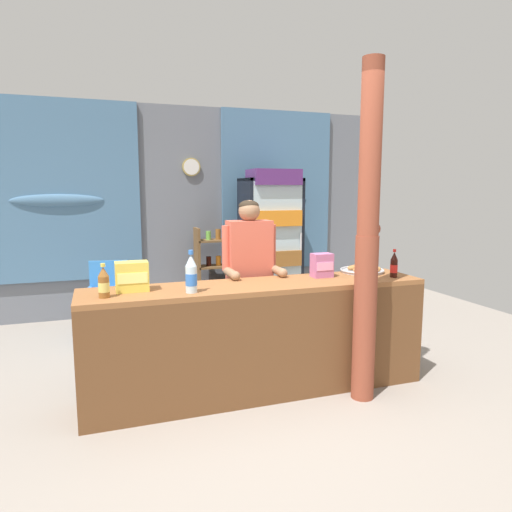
% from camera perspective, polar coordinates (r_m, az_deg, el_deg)
% --- Properties ---
extents(ground_plane, '(8.19, 8.19, 0.00)m').
position_cam_1_polar(ground_plane, '(4.75, -4.78, -12.19)').
color(ground_plane, gray).
extents(back_wall_curtained, '(5.58, 0.22, 2.75)m').
position_cam_1_polar(back_wall_curtained, '(6.35, -9.58, 5.93)').
color(back_wall_curtained, slate).
rests_on(back_wall_curtained, ground).
extents(stall_counter, '(2.78, 0.57, 0.90)m').
position_cam_1_polar(stall_counter, '(3.70, 0.84, -9.06)').
color(stall_counter, '#935B33').
rests_on(stall_counter, ground).
extents(timber_post, '(0.20, 0.18, 2.61)m').
position_cam_1_polar(timber_post, '(3.63, 13.59, 1.59)').
color(timber_post, brown).
rests_on(timber_post, ground).
extents(drink_fridge, '(0.74, 0.61, 1.91)m').
position_cam_1_polar(drink_fridge, '(6.11, 1.86, 2.50)').
color(drink_fridge, black).
rests_on(drink_fridge, ground).
extents(bottle_shelf_rack, '(0.48, 0.28, 1.16)m').
position_cam_1_polar(bottle_shelf_rack, '(6.18, -5.25, -1.56)').
color(bottle_shelf_rack, brown).
rests_on(bottle_shelf_rack, ground).
extents(plastic_lawn_chair, '(0.51, 0.51, 0.86)m').
position_cam_1_polar(plastic_lawn_chair, '(5.40, -17.86, -4.61)').
color(plastic_lawn_chair, '#3884D6').
rests_on(plastic_lawn_chair, ground).
extents(shopkeeper, '(0.50, 0.42, 1.56)m').
position_cam_1_polar(shopkeeper, '(4.14, -0.80, -1.15)').
color(shopkeeper, '#28282D').
rests_on(shopkeeper, ground).
extents(soda_bottle_water, '(0.09, 0.09, 0.31)m').
position_cam_1_polar(soda_bottle_water, '(3.41, -8.01, -2.30)').
color(soda_bottle_water, silver).
rests_on(soda_bottle_water, stall_counter).
extents(soda_bottle_cola, '(0.06, 0.06, 0.24)m').
position_cam_1_polar(soda_bottle_cola, '(4.14, 16.68, -1.12)').
color(soda_bottle_cola, black).
rests_on(soda_bottle_cola, stall_counter).
extents(soda_bottle_iced_tea, '(0.08, 0.08, 0.24)m').
position_cam_1_polar(soda_bottle_iced_tea, '(3.39, -18.30, -3.21)').
color(soda_bottle_iced_tea, brown).
rests_on(soda_bottle_iced_tea, stall_counter).
extents(snack_box_wafer, '(0.17, 0.12, 0.21)m').
position_cam_1_polar(snack_box_wafer, '(4.02, 8.14, -1.14)').
color(snack_box_wafer, '#B76699').
rests_on(snack_box_wafer, stall_counter).
extents(snack_box_instant_noodle, '(0.24, 0.15, 0.22)m').
position_cam_1_polar(snack_box_instant_noodle, '(3.55, -15.08, -2.46)').
color(snack_box_instant_noodle, '#EAD14C').
rests_on(snack_box_instant_noodle, stall_counter).
extents(pastry_tray, '(0.40, 0.40, 0.07)m').
position_cam_1_polar(pastry_tray, '(4.32, 13.03, -1.69)').
color(pastry_tray, '#BCBCC1').
rests_on(pastry_tray, stall_counter).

